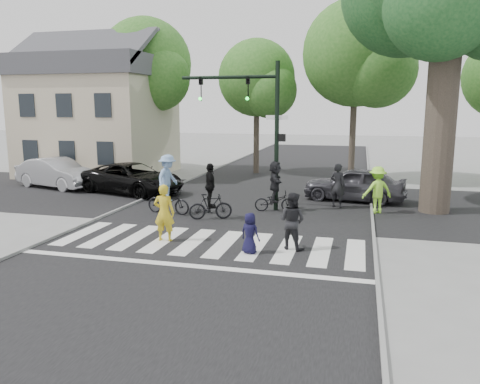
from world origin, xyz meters
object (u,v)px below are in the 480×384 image
object	(u,v)px
car_suv	(133,178)
car_grey	(354,184)
pedestrian_child	(250,233)
pedestrian_adult	(292,221)
cyclist_mid	(210,196)
traffic_signal	(256,115)
pedestrian_woman	(164,213)
cyclist_left	(168,188)
cyclist_right	(275,189)
car_silver	(57,173)

from	to	relation	value
car_suv	car_grey	distance (m)	10.66
pedestrian_child	pedestrian_adult	xyz separation A→B (m)	(1.12, 0.74, 0.26)
cyclist_mid	car_suv	distance (m)	6.86
traffic_signal	pedestrian_child	size ratio (longest dim) A/B	4.94
pedestrian_adult	car_grey	distance (m)	8.18
pedestrian_woman	pedestrian_child	xyz separation A→B (m)	(2.93, -0.59, -0.31)
cyclist_mid	cyclist_left	bearing A→B (deg)	166.56
pedestrian_woman	car_suv	size ratio (longest dim) A/B	0.34
pedestrian_child	cyclist_mid	xyz separation A→B (m)	(-2.43, 3.73, 0.27)
traffic_signal	pedestrian_child	xyz separation A→B (m)	(1.15, -5.91, -3.29)
pedestrian_adult	pedestrian_child	bearing A→B (deg)	53.24
traffic_signal	pedestrian_child	bearing A→B (deg)	-79.03
pedestrian_adult	cyclist_mid	size ratio (longest dim) A/B	0.81
pedestrian_adult	cyclist_right	distance (m)	5.15
pedestrian_child	car_grey	distance (m)	9.18
cyclist_mid	car_silver	size ratio (longest dim) A/B	0.45
cyclist_mid	cyclist_right	size ratio (longest dim) A/B	1.04
pedestrian_child	cyclist_right	world-z (taller)	cyclist_right
pedestrian_woman	cyclist_right	bearing A→B (deg)	-122.45
pedestrian_child	cyclist_left	size ratio (longest dim) A/B	0.51
car_silver	pedestrian_woman	bearing A→B (deg)	-113.67
pedestrian_child	car_silver	distance (m)	15.06
car_silver	cyclist_mid	bearing A→B (deg)	-99.32
pedestrian_child	car_grey	world-z (taller)	car_grey
car_silver	car_suv	bearing A→B (deg)	-80.14
pedestrian_adult	car_suv	world-z (taller)	pedestrian_adult
pedestrian_adult	car_suv	bearing A→B (deg)	-18.99
cyclist_mid	car_suv	bearing A→B (deg)	142.06
car_suv	car_silver	world-z (taller)	car_silver
pedestrian_woman	car_silver	bearing A→B (deg)	-44.50
pedestrian_child	cyclist_right	bearing A→B (deg)	-68.06
cyclist_mid	car_suv	size ratio (longest dim) A/B	0.40
cyclist_left	car_suv	bearing A→B (deg)	132.92
car_silver	car_grey	bearing A→B (deg)	-73.13
pedestrian_child	car_silver	xyz separation A→B (m)	(-12.49, 8.42, 0.18)
traffic_signal	pedestrian_adult	size ratio (longest dim) A/B	3.45
traffic_signal	pedestrian_woman	xyz separation A→B (m)	(-1.79, -5.32, -2.98)
cyclist_right	car_suv	xyz separation A→B (m)	(-7.53, 2.26, -0.18)
pedestrian_woman	pedestrian_child	distance (m)	3.01
car_suv	pedestrian_child	bearing A→B (deg)	-118.70
traffic_signal	car_grey	distance (m)	5.78
cyclist_right	car_suv	size ratio (longest dim) A/B	0.38
traffic_signal	pedestrian_woman	size ratio (longest dim) A/B	3.27
pedestrian_adult	cyclist_right	bearing A→B (deg)	-54.15
pedestrian_woman	pedestrian_child	size ratio (longest dim) A/B	1.51
cyclist_right	car_suv	bearing A→B (deg)	163.28
traffic_signal	car_silver	xyz separation A→B (m)	(-11.34, 2.52, -3.11)
car_grey	cyclist_mid	bearing A→B (deg)	-37.17
cyclist_right	traffic_signal	bearing A→B (deg)	165.29
pedestrian_adult	cyclist_left	size ratio (longest dim) A/B	0.73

